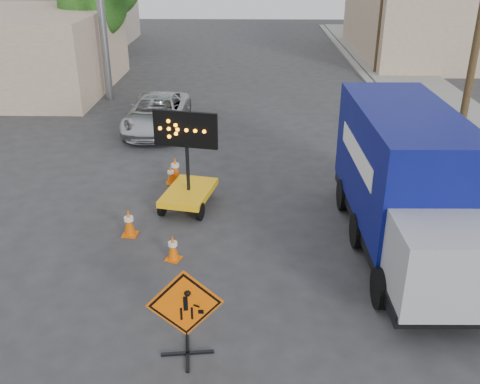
{
  "coord_description": "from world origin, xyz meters",
  "views": [
    {
      "loc": [
        0.62,
        -8.17,
        7.03
      ],
      "look_at": [
        0.37,
        3.22,
        1.76
      ],
      "focal_mm": 40.0,
      "sensor_mm": 36.0,
      "label": 1
    }
  ],
  "objects_px": {
    "pickup_truck": "(157,113)",
    "construction_sign": "(185,312)",
    "box_truck": "(405,191)",
    "arrow_board": "(189,186)"
  },
  "relations": [
    {
      "from": "construction_sign",
      "to": "pickup_truck",
      "type": "relative_size",
      "value": 0.37
    },
    {
      "from": "arrow_board",
      "to": "box_truck",
      "type": "bearing_deg",
      "value": -9.22
    },
    {
      "from": "box_truck",
      "to": "arrow_board",
      "type": "bearing_deg",
      "value": 157.66
    },
    {
      "from": "construction_sign",
      "to": "box_truck",
      "type": "relative_size",
      "value": 0.26
    },
    {
      "from": "pickup_truck",
      "to": "construction_sign",
      "type": "bearing_deg",
      "value": -77.96
    },
    {
      "from": "construction_sign",
      "to": "pickup_truck",
      "type": "height_order",
      "value": "construction_sign"
    },
    {
      "from": "construction_sign",
      "to": "pickup_truck",
      "type": "xyz_separation_m",
      "value": [
        -2.74,
        13.5,
        -0.28
      ]
    },
    {
      "from": "construction_sign",
      "to": "arrow_board",
      "type": "xyz_separation_m",
      "value": [
        -0.65,
        6.27,
        -0.33
      ]
    },
    {
      "from": "pickup_truck",
      "to": "box_truck",
      "type": "relative_size",
      "value": 0.69
    },
    {
      "from": "arrow_board",
      "to": "pickup_truck",
      "type": "relative_size",
      "value": 0.58
    }
  ]
}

